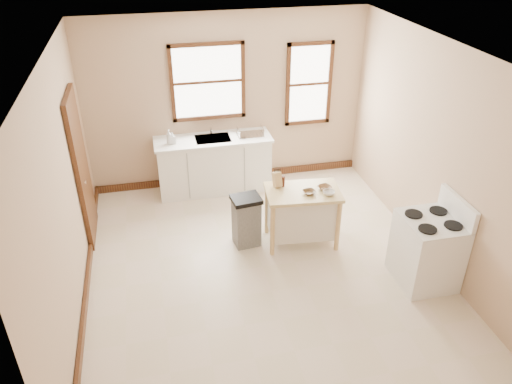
% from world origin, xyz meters
% --- Properties ---
extents(floor, '(5.00, 5.00, 0.00)m').
position_xyz_m(floor, '(0.00, 0.00, 0.00)').
color(floor, beige).
rests_on(floor, ground).
extents(ceiling, '(5.00, 5.00, 0.00)m').
position_xyz_m(ceiling, '(0.00, 0.00, 2.80)').
color(ceiling, white).
rests_on(ceiling, ground).
extents(wall_back, '(4.50, 0.04, 2.80)m').
position_xyz_m(wall_back, '(0.00, 2.50, 1.40)').
color(wall_back, tan).
rests_on(wall_back, ground).
extents(wall_left, '(0.04, 5.00, 2.80)m').
position_xyz_m(wall_left, '(-2.25, 0.00, 1.40)').
color(wall_left, tan).
rests_on(wall_left, ground).
extents(wall_right, '(0.04, 5.00, 2.80)m').
position_xyz_m(wall_right, '(2.25, 0.00, 1.40)').
color(wall_right, tan).
rests_on(wall_right, ground).
extents(window_main, '(1.17, 0.06, 1.22)m').
position_xyz_m(window_main, '(-0.30, 2.48, 1.75)').
color(window_main, '#38190F').
rests_on(window_main, wall_back).
extents(window_side, '(0.77, 0.06, 1.37)m').
position_xyz_m(window_side, '(1.35, 2.48, 1.60)').
color(window_side, '#38190F').
rests_on(window_side, wall_back).
extents(door_left, '(0.06, 0.90, 2.10)m').
position_xyz_m(door_left, '(-2.21, 1.30, 1.05)').
color(door_left, '#38190F').
rests_on(door_left, ground).
extents(baseboard_back, '(4.50, 0.04, 0.12)m').
position_xyz_m(baseboard_back, '(0.00, 2.47, 0.06)').
color(baseboard_back, '#38190F').
rests_on(baseboard_back, ground).
extents(baseboard_left, '(0.04, 5.00, 0.12)m').
position_xyz_m(baseboard_left, '(-2.22, 0.00, 0.06)').
color(baseboard_left, '#38190F').
rests_on(baseboard_left, ground).
extents(sink_counter, '(1.86, 0.62, 0.92)m').
position_xyz_m(sink_counter, '(-0.30, 2.20, 0.46)').
color(sink_counter, white).
rests_on(sink_counter, ground).
extents(faucet, '(0.03, 0.03, 0.22)m').
position_xyz_m(faucet, '(-0.30, 2.38, 1.03)').
color(faucet, silver).
rests_on(faucet, sink_counter).
extents(soap_bottle_a, '(0.11, 0.11, 0.23)m').
position_xyz_m(soap_bottle_a, '(-0.98, 2.14, 1.04)').
color(soap_bottle_a, '#B2B2B2').
rests_on(soap_bottle_a, sink_counter).
extents(soap_bottle_b, '(0.09, 0.09, 0.18)m').
position_xyz_m(soap_bottle_b, '(-0.93, 2.15, 1.01)').
color(soap_bottle_b, '#B2B2B2').
rests_on(soap_bottle_b, sink_counter).
extents(dish_rack, '(0.48, 0.40, 0.10)m').
position_xyz_m(dish_rack, '(0.31, 2.19, 0.97)').
color(dish_rack, silver).
rests_on(dish_rack, sink_counter).
extents(kitchen_island, '(1.05, 0.73, 0.81)m').
position_xyz_m(kitchen_island, '(0.66, 0.46, 0.41)').
color(kitchen_island, tan).
rests_on(kitchen_island, ground).
extents(knife_block, '(0.12, 0.12, 0.20)m').
position_xyz_m(knife_block, '(0.35, 0.66, 0.91)').
color(knife_block, tan).
rests_on(knife_block, kitchen_island).
extents(pepper_grinder, '(0.05, 0.05, 0.15)m').
position_xyz_m(pepper_grinder, '(0.43, 0.64, 0.89)').
color(pepper_grinder, '#431E12').
rests_on(pepper_grinder, kitchen_island).
extents(bowl_a, '(0.19, 0.19, 0.04)m').
position_xyz_m(bowl_a, '(0.72, 0.37, 0.83)').
color(bowl_a, brown).
rests_on(bowl_a, kitchen_island).
extents(bowl_b, '(0.22, 0.22, 0.04)m').
position_xyz_m(bowl_b, '(0.96, 0.44, 0.83)').
color(bowl_b, brown).
rests_on(bowl_b, kitchen_island).
extents(bowl_c, '(0.17, 0.17, 0.05)m').
position_xyz_m(bowl_c, '(0.96, 0.30, 0.84)').
color(bowl_c, white).
rests_on(bowl_c, kitchen_island).
extents(trash_bin, '(0.42, 0.37, 0.75)m').
position_xyz_m(trash_bin, '(-0.10, 0.57, 0.37)').
color(trash_bin, slate).
rests_on(trash_bin, ground).
extents(gas_stove, '(0.72, 0.73, 1.16)m').
position_xyz_m(gas_stove, '(1.91, -0.68, 0.58)').
color(gas_stove, white).
rests_on(gas_stove, ground).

